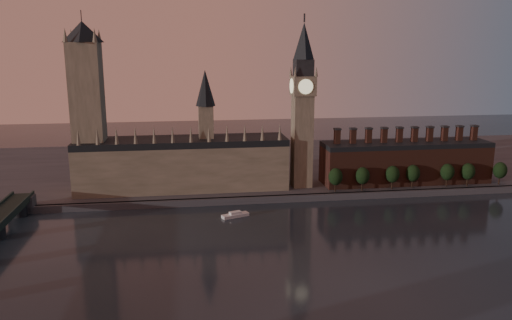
# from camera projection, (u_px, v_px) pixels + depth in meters

# --- Properties ---
(ground) EXTENTS (900.00, 900.00, 0.00)m
(ground) POSITION_uv_depth(u_px,v_px,m) (337.00, 263.00, 214.78)
(ground) COLOR black
(ground) RESTS_ON ground
(north_bank) EXTENTS (900.00, 182.00, 4.00)m
(north_bank) POSITION_uv_depth(u_px,v_px,m) (268.00, 165.00, 386.35)
(north_bank) COLOR #4A494F
(north_bank) RESTS_ON ground
(palace_of_westminster) EXTENTS (130.00, 30.30, 74.00)m
(palace_of_westminster) POSITION_uv_depth(u_px,v_px,m) (184.00, 161.00, 312.13)
(palace_of_westminster) COLOR gray
(palace_of_westminster) RESTS_ON north_bank
(victoria_tower) EXTENTS (24.00, 24.00, 108.00)m
(victoria_tower) POSITION_uv_depth(u_px,v_px,m) (87.00, 103.00, 296.34)
(victoria_tower) COLOR gray
(victoria_tower) RESTS_ON north_bank
(big_ben) EXTENTS (15.00, 15.00, 107.00)m
(big_ben) POSITION_uv_depth(u_px,v_px,m) (303.00, 104.00, 310.09)
(big_ben) COLOR gray
(big_ben) RESTS_ON north_bank
(chimney_block) EXTENTS (110.00, 25.00, 37.00)m
(chimney_block) POSITION_uv_depth(u_px,v_px,m) (405.00, 161.00, 328.30)
(chimney_block) COLOR #4E291E
(chimney_block) RESTS_ON north_bank
(embankment_tree_0) EXTENTS (8.60, 8.60, 14.88)m
(embankment_tree_0) POSITION_uv_depth(u_px,v_px,m) (336.00, 177.00, 306.44)
(embankment_tree_0) COLOR black
(embankment_tree_0) RESTS_ON north_bank
(embankment_tree_1) EXTENTS (8.60, 8.60, 14.88)m
(embankment_tree_1) POSITION_uv_depth(u_px,v_px,m) (363.00, 176.00, 308.85)
(embankment_tree_1) COLOR black
(embankment_tree_1) RESTS_ON north_bank
(embankment_tree_2) EXTENTS (8.60, 8.60, 14.88)m
(embankment_tree_2) POSITION_uv_depth(u_px,v_px,m) (393.00, 174.00, 312.56)
(embankment_tree_2) COLOR black
(embankment_tree_2) RESTS_ON north_bank
(embankment_tree_3) EXTENTS (8.60, 8.60, 14.88)m
(embankment_tree_3) POSITION_uv_depth(u_px,v_px,m) (413.00, 173.00, 315.04)
(embankment_tree_3) COLOR black
(embankment_tree_3) RESTS_ON north_bank
(embankment_tree_4) EXTENTS (8.60, 8.60, 14.88)m
(embankment_tree_4) POSITION_uv_depth(u_px,v_px,m) (447.00, 172.00, 318.25)
(embankment_tree_4) COLOR black
(embankment_tree_4) RESTS_ON north_bank
(embankment_tree_5) EXTENTS (8.60, 8.60, 14.88)m
(embankment_tree_5) POSITION_uv_depth(u_px,v_px,m) (468.00, 171.00, 319.54)
(embankment_tree_5) COLOR black
(embankment_tree_5) RESTS_ON north_bank
(embankment_tree_6) EXTENTS (8.60, 8.60, 14.88)m
(embankment_tree_6) POSITION_uv_depth(u_px,v_px,m) (500.00, 170.00, 322.70)
(embankment_tree_6) COLOR black
(embankment_tree_6) RESTS_ON north_bank
(river_boat) EXTENTS (15.79, 9.32, 3.04)m
(river_boat) POSITION_uv_depth(u_px,v_px,m) (235.00, 215.00, 273.80)
(river_boat) COLOR silver
(river_boat) RESTS_ON ground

